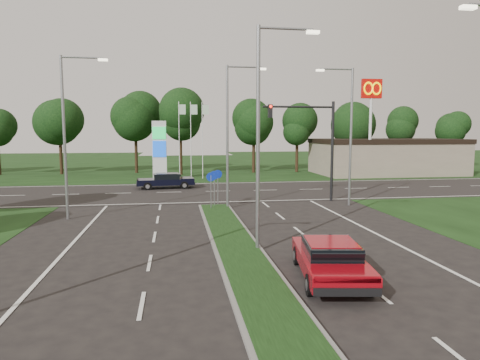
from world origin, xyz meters
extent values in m
plane|color=black|center=(0.00, 0.00, 0.00)|extent=(160.00, 160.00, 0.00)
cube|color=black|center=(0.00, 55.00, 0.00)|extent=(160.00, 50.00, 0.02)
cube|color=black|center=(0.00, 24.00, 0.00)|extent=(160.00, 12.00, 0.02)
cube|color=slate|center=(0.00, 4.00, 0.06)|extent=(2.00, 26.00, 0.12)
cube|color=gray|center=(22.00, 36.00, 2.00)|extent=(16.00, 9.00, 4.00)
cylinder|color=gray|center=(0.80, 6.00, 4.50)|extent=(0.16, 0.16, 9.00)
cylinder|color=gray|center=(1.90, 6.00, 8.90)|extent=(2.20, 0.10, 0.10)
cube|color=#FFF2CC|center=(3.00, 6.00, 8.80)|extent=(0.50, 0.22, 0.12)
cylinder|color=gray|center=(0.80, 16.00, 4.50)|extent=(0.16, 0.16, 9.00)
cylinder|color=gray|center=(1.90, 16.00, 8.90)|extent=(2.20, 0.10, 0.10)
cube|color=#FFF2CC|center=(3.00, 16.00, 8.80)|extent=(0.50, 0.22, 0.12)
cylinder|color=gray|center=(-8.50, 14.00, 4.50)|extent=(0.16, 0.16, 9.00)
cylinder|color=gray|center=(-7.40, 14.00, 8.90)|extent=(2.20, 0.10, 0.10)
cube|color=#FFF2CC|center=(-6.30, 14.00, 8.80)|extent=(0.50, 0.22, 0.12)
cylinder|color=gray|center=(9.00, 16.00, 4.50)|extent=(0.16, 0.16, 9.00)
cylinder|color=gray|center=(7.90, 16.00, 8.90)|extent=(2.20, 0.10, 0.10)
cube|color=#FFF2CC|center=(6.80, 16.00, 8.80)|extent=(0.50, 0.22, 0.12)
cube|color=#FFF2CC|center=(6.80, 2.00, 8.80)|extent=(0.50, 0.22, 0.12)
cylinder|color=black|center=(8.50, 18.00, 3.50)|extent=(0.20, 0.20, 7.00)
cylinder|color=black|center=(6.00, 18.00, 6.60)|extent=(5.00, 0.14, 0.14)
cube|color=black|center=(4.00, 18.00, 6.30)|extent=(0.28, 0.28, 0.90)
sphere|color=#FF190C|center=(4.00, 17.82, 6.60)|extent=(0.20, 0.20, 0.20)
cylinder|color=gray|center=(-0.30, 15.50, 1.10)|extent=(0.06, 0.06, 2.20)
cylinder|color=#0C26A5|center=(-0.30, 15.50, 2.10)|extent=(0.56, 0.04, 0.56)
cylinder|color=gray|center=(0.00, 16.50, 1.10)|extent=(0.06, 0.06, 2.20)
cylinder|color=#0C26A5|center=(0.00, 16.50, 2.10)|extent=(0.56, 0.04, 0.56)
cylinder|color=gray|center=(0.30, 17.20, 1.10)|extent=(0.06, 0.06, 2.20)
cylinder|color=#0C26A5|center=(0.30, 17.20, 2.10)|extent=(0.56, 0.04, 0.56)
cube|color=silver|center=(-4.00, 33.00, 3.00)|extent=(1.40, 0.30, 6.00)
cube|color=#0CA53F|center=(-4.00, 32.82, 4.80)|extent=(1.30, 0.08, 1.20)
cube|color=#0C3FBF|center=(-4.00, 32.82, 3.20)|extent=(1.30, 0.08, 1.60)
cylinder|color=silver|center=(-2.00, 34.00, 4.00)|extent=(0.08, 0.08, 8.00)
cube|color=#B2D8B2|center=(-1.65, 34.00, 7.20)|extent=(0.70, 0.02, 1.00)
cylinder|color=silver|center=(-0.80, 34.00, 4.00)|extent=(0.08, 0.08, 8.00)
cube|color=#B2D8B2|center=(-0.45, 34.00, 7.20)|extent=(0.70, 0.02, 1.00)
cylinder|color=silver|center=(0.40, 34.00, 4.00)|extent=(0.08, 0.08, 8.00)
cube|color=#B2D8B2|center=(0.75, 34.00, 7.20)|extent=(0.70, 0.02, 1.00)
cylinder|color=silver|center=(18.00, 32.00, 5.00)|extent=(0.30, 0.30, 10.00)
cube|color=#BF0C07|center=(18.00, 32.00, 9.40)|extent=(2.20, 0.35, 2.00)
torus|color=#FFC600|center=(17.55, 31.78, 9.40)|extent=(1.06, 0.16, 1.06)
torus|color=#FFC600|center=(18.45, 31.78, 9.40)|extent=(1.06, 0.16, 1.06)
cylinder|color=black|center=(0.00, 40.00, 2.20)|extent=(0.36, 0.36, 4.40)
sphere|color=black|center=(0.00, 40.00, 6.50)|extent=(6.00, 6.00, 6.00)
sphere|color=black|center=(0.30, 39.80, 7.50)|extent=(4.80, 4.80, 4.80)
cube|color=#9F0812|center=(2.53, 2.35, 0.59)|extent=(2.66, 4.99, 0.49)
cube|color=black|center=(2.52, 2.26, 1.06)|extent=(1.96, 2.32, 0.45)
cube|color=#9F0812|center=(2.52, 2.26, 1.28)|extent=(1.80, 1.93, 0.04)
cylinder|color=black|center=(1.89, 3.99, 0.33)|extent=(0.32, 0.69, 0.67)
cylinder|color=black|center=(3.65, 3.71, 0.33)|extent=(0.32, 0.69, 0.67)
cylinder|color=black|center=(1.41, 0.99, 0.33)|extent=(0.32, 0.69, 0.67)
cylinder|color=black|center=(3.17, 0.71, 0.33)|extent=(0.32, 0.69, 0.67)
cube|color=black|center=(-3.33, 26.57, 0.60)|extent=(4.96, 2.35, 0.49)
cube|color=black|center=(-3.23, 26.57, 1.07)|extent=(2.25, 1.84, 0.46)
cube|color=black|center=(-3.23, 26.57, 1.30)|extent=(1.85, 1.71, 0.04)
cylinder|color=black|center=(-4.79, 25.54, 0.34)|extent=(0.69, 0.27, 0.68)
cylinder|color=black|center=(-4.94, 27.35, 0.34)|extent=(0.69, 0.27, 0.68)
cylinder|color=black|center=(-1.72, 25.79, 0.34)|extent=(0.69, 0.27, 0.68)
cylinder|color=black|center=(-1.86, 27.59, 0.34)|extent=(0.69, 0.27, 0.68)
camera|label=1|loc=(-2.51, -10.83, 4.85)|focal=32.00mm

